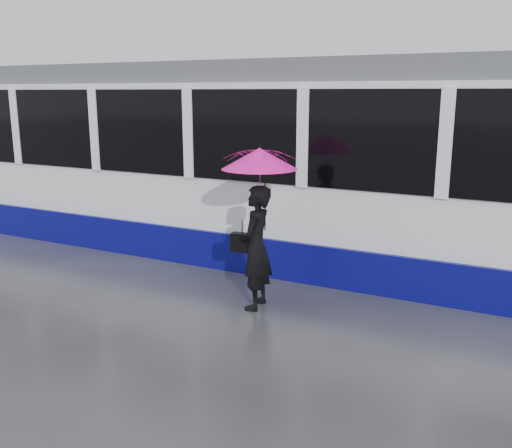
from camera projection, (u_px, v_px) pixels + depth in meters
The scene contains 6 objects.
ground at pixel (208, 299), 8.07m from camera, with size 90.00×90.00×0.00m, color #2B2B30.
rails at pixel (283, 255), 10.23m from camera, with size 34.00×1.51×0.02m.
tram at pixel (252, 162), 10.14m from camera, with size 26.00×2.56×3.35m.
woman at pixel (256, 248), 7.57m from camera, with size 0.61×0.40×1.68m, color black.
umbrella at pixel (259, 173), 7.32m from camera, with size 1.13×1.13×1.13m.
handbag at pixel (242, 242), 7.68m from camera, with size 0.32×0.18×0.44m.
Camera 1 is at (4.13, -6.44, 2.86)m, focal length 40.00 mm.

